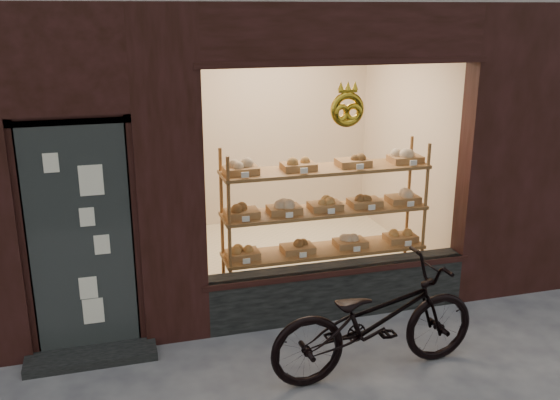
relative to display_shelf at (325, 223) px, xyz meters
name	(u,v)px	position (x,y,z in m)	size (l,w,h in m)	color
display_shelf	(325,223)	(0.00, 0.00, 0.00)	(2.20, 0.45, 1.70)	brown
bicycle	(375,320)	(-0.08, -1.50, -0.37)	(0.66, 1.90, 1.00)	black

